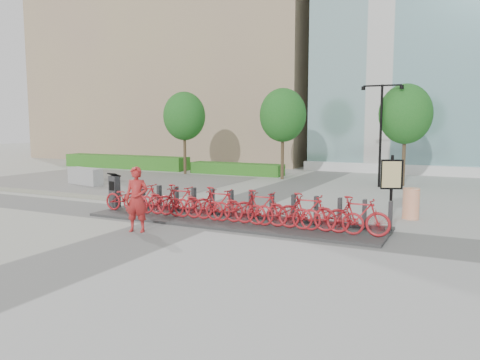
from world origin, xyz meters
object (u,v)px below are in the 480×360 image
at_px(kiosk, 115,191).
at_px(jersey_barrier, 85,176).
at_px(bike_0, 127,198).
at_px(worker_red, 137,199).
at_px(map_sign, 392,177).
at_px(construction_barrel, 411,204).

xyz_separation_m(kiosk, jersey_barrier, (-6.22, 4.90, -0.26)).
bearing_deg(bike_0, worker_red, -134.53).
distance_m(bike_0, kiosk, 1.02).
bearing_deg(bike_0, map_sign, -70.82).
height_order(worker_red, construction_barrel, worker_red).
relative_size(bike_0, construction_barrel, 1.79).
relative_size(kiosk, jersey_barrier, 0.57).
height_order(bike_0, kiosk, kiosk).
height_order(kiosk, worker_red, worker_red).
height_order(bike_0, construction_barrel, bike_0).
bearing_deg(bike_0, kiosk, 64.60).
bearing_deg(kiosk, jersey_barrier, 146.63).
height_order(bike_0, jersey_barrier, bike_0).
xyz_separation_m(construction_barrel, map_sign, (-0.57, -0.48, 0.89)).
xyz_separation_m(bike_0, kiosk, (-0.92, 0.43, 0.13)).
relative_size(worker_red, map_sign, 0.89).
bearing_deg(jersey_barrier, construction_barrel, 4.65).
height_order(worker_red, map_sign, map_sign).
xyz_separation_m(bike_0, worker_red, (2.06, -2.03, 0.39)).
bearing_deg(jersey_barrier, bike_0, -25.21).
relative_size(bike_0, jersey_barrier, 0.81).
distance_m(kiosk, jersey_barrier, 7.93).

